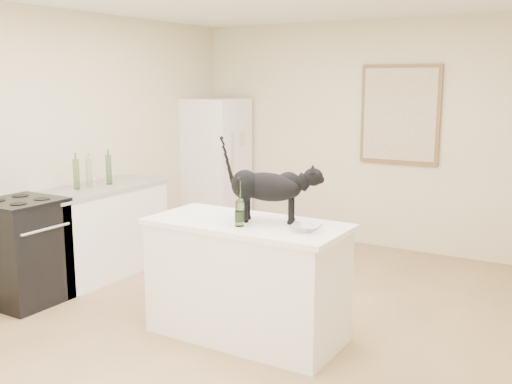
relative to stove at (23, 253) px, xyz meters
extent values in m
plane|color=tan|center=(1.95, 0.60, -0.45)|extent=(5.50, 5.50, 0.00)
plane|color=beige|center=(1.95, 3.35, 0.85)|extent=(4.50, 0.00, 4.50)
plane|color=beige|center=(-0.30, 0.60, 0.85)|extent=(0.00, 5.50, 5.50)
cube|color=white|center=(2.05, 0.40, -0.02)|extent=(1.44, 0.67, 0.86)
cube|color=white|center=(2.05, 0.40, 0.43)|extent=(1.50, 0.70, 0.04)
cube|color=white|center=(0.00, 0.90, -0.02)|extent=(0.60, 1.40, 0.86)
cube|color=gray|center=(0.00, 0.90, 0.43)|extent=(0.62, 1.44, 0.04)
cube|color=black|center=(0.00, 0.00, 0.00)|extent=(0.60, 0.60, 0.90)
cube|color=white|center=(0.00, 2.95, 0.40)|extent=(0.68, 0.68, 1.70)
cube|color=brown|center=(2.25, 3.32, 1.10)|extent=(0.90, 0.03, 1.10)
cube|color=beige|center=(2.25, 3.30, 1.10)|extent=(0.82, 0.00, 1.02)
cylinder|color=#326026|center=(2.08, 0.25, 0.60)|extent=(0.09, 0.09, 0.31)
imported|color=white|center=(2.57, 0.35, 0.48)|extent=(0.23, 0.23, 0.05)
cube|color=beige|center=(0.34, 3.05, 0.75)|extent=(0.02, 0.13, 0.17)
cylinder|color=#9CA99E|center=(-0.02, 0.82, 0.59)|extent=(0.06, 0.06, 0.27)
cylinder|color=#325B1F|center=(-0.05, 0.69, 0.60)|extent=(0.06, 0.06, 0.29)
cylinder|color=#1B5121|center=(0.01, 1.06, 0.60)|extent=(0.06, 0.06, 0.29)
camera|label=1|loc=(4.33, -3.27, 1.49)|focal=42.03mm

